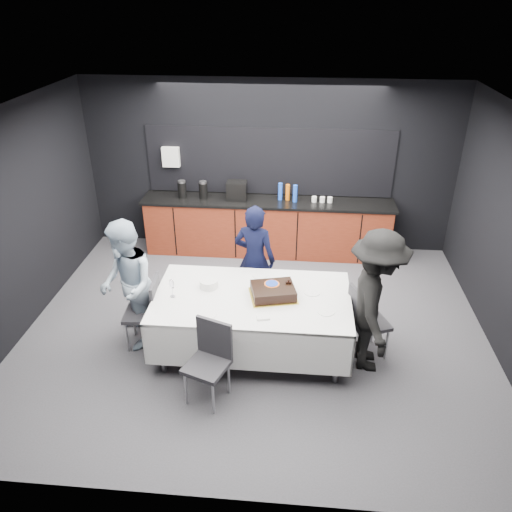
% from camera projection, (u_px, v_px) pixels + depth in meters
% --- Properties ---
extents(ground, '(6.00, 6.00, 0.00)m').
position_uv_depth(ground, '(255.00, 329.00, 6.61)').
color(ground, '#48474D').
rests_on(ground, ground).
extents(room_shell, '(6.04, 5.04, 2.82)m').
position_uv_depth(room_shell, '(255.00, 198.00, 5.72)').
color(room_shell, white).
rests_on(room_shell, ground).
extents(kitchenette, '(4.10, 0.64, 2.05)m').
position_uv_depth(kitchenette, '(266.00, 222.00, 8.29)').
color(kitchenette, '#631F0F').
rests_on(kitchenette, ground).
extents(party_table, '(2.32, 1.32, 0.78)m').
position_uv_depth(party_table, '(252.00, 306.00, 5.95)').
color(party_table, '#99999E').
rests_on(party_table, ground).
extents(cake_assembly, '(0.62, 0.55, 0.17)m').
position_uv_depth(cake_assembly, '(273.00, 291.00, 5.86)').
color(cake_assembly, gold).
rests_on(cake_assembly, party_table).
extents(plate_stack, '(0.22, 0.22, 0.10)m').
position_uv_depth(plate_stack, '(209.00, 284.00, 6.04)').
color(plate_stack, white).
rests_on(plate_stack, party_table).
extents(loose_plate_near, '(0.21, 0.21, 0.01)m').
position_uv_depth(loose_plate_near, '(207.00, 314.00, 5.56)').
color(loose_plate_near, white).
rests_on(loose_plate_near, party_table).
extents(loose_plate_right_a, '(0.20, 0.20, 0.01)m').
position_uv_depth(loose_plate_right_a, '(312.00, 292.00, 5.96)').
color(loose_plate_right_a, white).
rests_on(loose_plate_right_a, party_table).
extents(loose_plate_right_b, '(0.20, 0.20, 0.01)m').
position_uv_depth(loose_plate_right_b, '(326.00, 311.00, 5.61)').
color(loose_plate_right_b, white).
rests_on(loose_plate_right_b, party_table).
extents(loose_plate_far, '(0.20, 0.20, 0.01)m').
position_uv_depth(loose_plate_far, '(260.00, 275.00, 6.31)').
color(loose_plate_far, white).
rests_on(loose_plate_far, party_table).
extents(fork_pile, '(0.16, 0.12, 0.02)m').
position_uv_depth(fork_pile, '(263.00, 317.00, 5.49)').
color(fork_pile, white).
rests_on(fork_pile, party_table).
extents(champagne_flute, '(0.06, 0.06, 0.22)m').
position_uv_depth(champagne_flute, '(172.00, 285.00, 5.80)').
color(champagne_flute, white).
rests_on(champagne_flute, party_table).
extents(chair_left, '(0.45, 0.45, 0.92)m').
position_uv_depth(chair_left, '(148.00, 308.00, 6.10)').
color(chair_left, '#29282D').
rests_on(chair_left, ground).
extents(chair_right, '(0.55, 0.55, 0.92)m').
position_uv_depth(chair_right, '(364.00, 318.00, 5.92)').
color(chair_right, '#29282D').
rests_on(chair_right, ground).
extents(chair_near, '(0.54, 0.54, 0.92)m').
position_uv_depth(chair_near, '(210.00, 356.00, 5.32)').
color(chair_near, '#29282D').
rests_on(chair_near, ground).
extents(person_center, '(0.63, 0.49, 1.55)m').
position_uv_depth(person_center, '(255.00, 260.00, 6.68)').
color(person_center, black).
rests_on(person_center, ground).
extents(person_left, '(0.92, 1.00, 1.66)m').
position_uv_depth(person_left, '(127.00, 286.00, 6.00)').
color(person_left, '#A3B8CD').
rests_on(person_left, ground).
extents(person_right, '(0.67, 1.14, 1.75)m').
position_uv_depth(person_right, '(375.00, 302.00, 5.61)').
color(person_right, black).
rests_on(person_right, ground).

